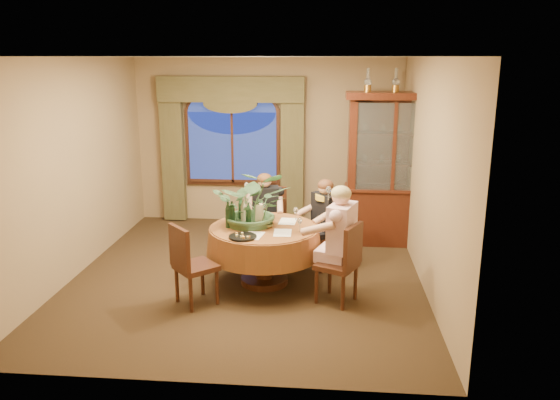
# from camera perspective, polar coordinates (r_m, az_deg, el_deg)

# --- Properties ---
(floor) EXTENTS (5.00, 5.00, 0.00)m
(floor) POSITION_cam_1_polar(r_m,az_deg,el_deg) (7.31, -3.39, -7.78)
(floor) COLOR black
(floor) RESTS_ON ground
(wall_back) EXTENTS (4.50, 0.00, 4.50)m
(wall_back) POSITION_cam_1_polar(r_m,az_deg,el_deg) (9.34, -1.28, 6.12)
(wall_back) COLOR #8C7352
(wall_back) RESTS_ON ground
(wall_right) EXTENTS (0.00, 5.00, 5.00)m
(wall_right) POSITION_cam_1_polar(r_m,az_deg,el_deg) (6.93, 15.17, 2.59)
(wall_right) COLOR #8C7352
(wall_right) RESTS_ON ground
(ceiling) EXTENTS (5.00, 5.00, 0.00)m
(ceiling) POSITION_cam_1_polar(r_m,az_deg,el_deg) (6.76, -3.76, 14.73)
(ceiling) COLOR white
(ceiling) RESTS_ON wall_back
(window) EXTENTS (1.62, 0.10, 1.32)m
(window) POSITION_cam_1_polar(r_m,az_deg,el_deg) (9.37, -4.99, 5.48)
(window) COLOR navy
(window) RESTS_ON wall_back
(arched_transom) EXTENTS (1.60, 0.06, 0.44)m
(arched_transom) POSITION_cam_1_polar(r_m,az_deg,el_deg) (9.28, -5.10, 10.24)
(arched_transom) COLOR navy
(arched_transom) RESTS_ON wall_back
(drapery_left) EXTENTS (0.38, 0.14, 2.32)m
(drapery_left) POSITION_cam_1_polar(r_m,az_deg,el_deg) (9.58, -11.13, 4.73)
(drapery_left) COLOR #464022
(drapery_left) RESTS_ON floor
(drapery_right) EXTENTS (0.38, 0.14, 2.32)m
(drapery_right) POSITION_cam_1_polar(r_m,az_deg,el_deg) (9.22, 1.31, 4.62)
(drapery_right) COLOR #464022
(drapery_right) RESTS_ON floor
(swag_valance) EXTENTS (2.45, 0.16, 0.42)m
(swag_valance) POSITION_cam_1_polar(r_m,az_deg,el_deg) (9.19, -5.22, 11.44)
(swag_valance) COLOR #464022
(swag_valance) RESTS_ON wall_back
(dining_table) EXTENTS (1.81, 1.81, 0.75)m
(dining_table) POSITION_cam_1_polar(r_m,az_deg,el_deg) (6.91, -1.66, -5.78)
(dining_table) COLOR maroon
(dining_table) RESTS_ON floor
(china_cabinet) EXTENTS (1.42, 0.56, 2.30)m
(china_cabinet) POSITION_cam_1_polar(r_m,az_deg,el_deg) (8.38, 11.54, 3.11)
(china_cabinet) COLOR #35140B
(china_cabinet) RESTS_ON floor
(oil_lamp_left) EXTENTS (0.11, 0.11, 0.34)m
(oil_lamp_left) POSITION_cam_1_polar(r_m,az_deg,el_deg) (8.19, 9.17, 12.29)
(oil_lamp_left) COLOR #A5722D
(oil_lamp_left) RESTS_ON china_cabinet
(oil_lamp_center) EXTENTS (0.11, 0.11, 0.34)m
(oil_lamp_center) POSITION_cam_1_polar(r_m,az_deg,el_deg) (8.22, 12.02, 12.17)
(oil_lamp_center) COLOR #A5722D
(oil_lamp_center) RESTS_ON china_cabinet
(oil_lamp_right) EXTENTS (0.11, 0.11, 0.34)m
(oil_lamp_right) POSITION_cam_1_polar(r_m,az_deg,el_deg) (8.28, 14.83, 12.02)
(oil_lamp_right) COLOR #A5722D
(oil_lamp_right) RESTS_ON china_cabinet
(chair_right) EXTENTS (0.57, 0.57, 0.96)m
(chair_right) POSITION_cam_1_polar(r_m,az_deg,el_deg) (6.40, 5.94, -6.56)
(chair_right) COLOR black
(chair_right) RESTS_ON floor
(chair_back_right) EXTENTS (0.59, 0.59, 0.96)m
(chair_back_right) POSITION_cam_1_polar(r_m,az_deg,el_deg) (7.43, 4.54, -3.49)
(chair_back_right) COLOR black
(chair_back_right) RESTS_ON floor
(chair_back) EXTENTS (0.43, 0.43, 0.96)m
(chair_back) POSITION_cam_1_polar(r_m,az_deg,el_deg) (7.88, -0.91, -2.37)
(chair_back) COLOR black
(chair_back) RESTS_ON floor
(chair_front_left) EXTENTS (0.59, 0.59, 0.96)m
(chair_front_left) POSITION_cam_1_polar(r_m,az_deg,el_deg) (6.40, -8.77, -6.68)
(chair_front_left) COLOR black
(chair_front_left) RESTS_ON floor
(person_pink) EXTENTS (0.59, 0.62, 1.38)m
(person_pink) POSITION_cam_1_polar(r_m,az_deg,el_deg) (6.45, 6.43, -4.46)
(person_pink) COLOR beige
(person_pink) RESTS_ON floor
(person_back) EXTENTS (0.48, 0.45, 1.24)m
(person_back) POSITION_cam_1_polar(r_m,az_deg,el_deg) (7.73, -1.60, -1.64)
(person_back) COLOR black
(person_back) RESTS_ON floor
(person_scarf) EXTENTS (0.60, 0.60, 1.24)m
(person_scarf) POSITION_cam_1_polar(r_m,az_deg,el_deg) (7.36, 4.81, -2.51)
(person_scarf) COLOR black
(person_scarf) RESTS_ON floor
(stoneware_vase) EXTENTS (0.14, 0.14, 0.26)m
(stoneware_vase) POSITION_cam_1_polar(r_m,az_deg,el_deg) (6.87, -2.21, -1.49)
(stoneware_vase) COLOR #937F5D
(stoneware_vase) RESTS_ON dining_table
(centerpiece_plant) EXTENTS (0.95, 1.06, 0.83)m
(centerpiece_plant) POSITION_cam_1_polar(r_m,az_deg,el_deg) (6.74, -2.81, 2.43)
(centerpiece_plant) COLOR #395D39
(centerpiece_plant) RESTS_ON dining_table
(olive_bowl) EXTENTS (0.17, 0.17, 0.05)m
(olive_bowl) POSITION_cam_1_polar(r_m,az_deg,el_deg) (6.76, -1.45, -2.66)
(olive_bowl) COLOR #4D552E
(olive_bowl) RESTS_ON dining_table
(cheese_platter) EXTENTS (0.33, 0.33, 0.02)m
(cheese_platter) POSITION_cam_1_polar(r_m,az_deg,el_deg) (6.40, -3.91, -3.86)
(cheese_platter) COLOR black
(cheese_platter) RESTS_ON dining_table
(wine_bottle_0) EXTENTS (0.07, 0.07, 0.33)m
(wine_bottle_0) POSITION_cam_1_polar(r_m,az_deg,el_deg) (6.95, -5.41, -1.06)
(wine_bottle_0) COLOR tan
(wine_bottle_0) RESTS_ON dining_table
(wine_bottle_1) EXTENTS (0.07, 0.07, 0.33)m
(wine_bottle_1) POSITION_cam_1_polar(r_m,az_deg,el_deg) (6.86, -3.83, -1.24)
(wine_bottle_1) COLOR tan
(wine_bottle_1) RESTS_ON dining_table
(wine_bottle_2) EXTENTS (0.07, 0.07, 0.33)m
(wine_bottle_2) POSITION_cam_1_polar(r_m,az_deg,el_deg) (6.69, -3.31, -1.63)
(wine_bottle_2) COLOR black
(wine_bottle_2) RESTS_ON dining_table
(wine_bottle_3) EXTENTS (0.07, 0.07, 0.33)m
(wine_bottle_3) POSITION_cam_1_polar(r_m,az_deg,el_deg) (6.76, -5.04, -1.49)
(wine_bottle_3) COLOR black
(wine_bottle_3) RESTS_ON dining_table
(wine_bottle_4) EXTENTS (0.07, 0.07, 0.33)m
(wine_bottle_4) POSITION_cam_1_polar(r_m,az_deg,el_deg) (6.98, -4.09, -0.95)
(wine_bottle_4) COLOR black
(wine_bottle_4) RESTS_ON dining_table
(wine_bottle_5) EXTENTS (0.07, 0.07, 0.33)m
(wine_bottle_5) POSITION_cam_1_polar(r_m,az_deg,el_deg) (6.74, -5.43, -1.54)
(wine_bottle_5) COLOR black
(wine_bottle_5) RESTS_ON dining_table
(tasting_paper_0) EXTENTS (0.22, 0.31, 0.00)m
(tasting_paper_0) POSITION_cam_1_polar(r_m,az_deg,el_deg) (6.55, 0.27, -3.45)
(tasting_paper_0) COLOR white
(tasting_paper_0) RESTS_ON dining_table
(tasting_paper_1) EXTENTS (0.23, 0.31, 0.00)m
(tasting_paper_1) POSITION_cam_1_polar(r_m,az_deg,el_deg) (7.00, 0.82, -2.25)
(tasting_paper_1) COLOR white
(tasting_paper_1) RESTS_ON dining_table
(tasting_paper_2) EXTENTS (0.26, 0.33, 0.00)m
(tasting_paper_2) POSITION_cam_1_polar(r_m,az_deg,el_deg) (6.46, -2.80, -3.72)
(tasting_paper_2) COLOR white
(tasting_paper_2) RESTS_ON dining_table
(wine_glass_person_pink) EXTENTS (0.07, 0.07, 0.18)m
(wine_glass_person_pink) POSITION_cam_1_polar(r_m,az_deg,el_deg) (6.57, 2.09, -2.60)
(wine_glass_person_pink) COLOR silver
(wine_glass_person_pink) RESTS_ON dining_table
(wine_glass_person_back) EXTENTS (0.07, 0.07, 0.18)m
(wine_glass_person_back) POSITION_cam_1_polar(r_m,az_deg,el_deg) (7.23, -1.64, -0.99)
(wine_glass_person_back) COLOR silver
(wine_glass_person_back) RESTS_ON dining_table
(wine_glass_person_scarf) EXTENTS (0.07, 0.07, 0.18)m
(wine_glass_person_scarf) POSITION_cam_1_polar(r_m,az_deg,el_deg) (7.02, 1.66, -1.47)
(wine_glass_person_scarf) COLOR silver
(wine_glass_person_scarf) RESTS_ON dining_table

